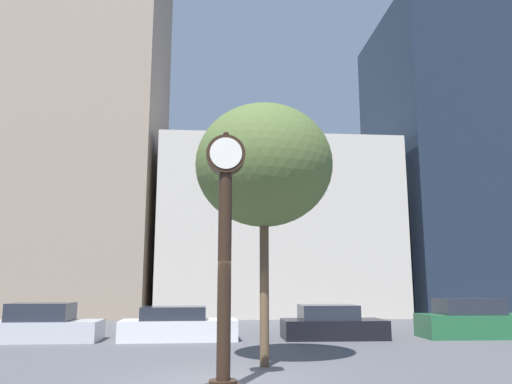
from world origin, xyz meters
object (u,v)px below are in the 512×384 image
Objects in this scene: car_black at (332,324)px; car_green at (473,321)px; street_clock at (225,245)px; car_white at (178,326)px; car_silver at (44,325)px; bare_tree at (264,166)px.

car_green is (5.53, -0.11, 0.10)m from car_black.
street_clock is 9.37m from car_white.
street_clock is at bearing -55.33° from car_silver.
car_white is at bearing 113.28° from bare_tree.
car_green is (9.79, 8.89, -2.21)m from street_clock.
car_silver is 0.56× the size of bare_tree.
street_clock is at bearing -135.90° from car_green.
bare_tree is at bearing -116.74° from car_black.
car_silver is 10.58m from car_black.
car_black is 0.56× the size of bare_tree.
car_green is 11.52m from bare_tree.
car_black is at bearing -179.25° from car_green.
street_clock is 0.76× the size of bare_tree.
street_clock is at bearing -110.80° from bare_tree.
car_black is (10.58, 0.01, -0.04)m from car_silver.
bare_tree is (1.09, 2.87, 2.35)m from street_clock.
car_white is 1.02× the size of car_green.
car_green is (11.32, -0.05, 0.11)m from car_white.
car_black is 8.33m from bare_tree.
car_black is at bearing -0.37° from car_silver.
car_white is 0.63× the size of bare_tree.
bare_tree is (-8.70, -6.03, 4.55)m from car_green.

